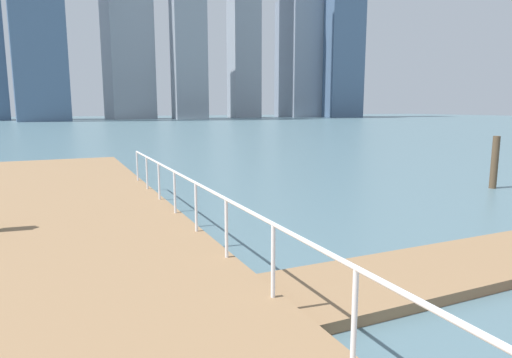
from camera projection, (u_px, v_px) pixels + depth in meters
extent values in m
plane|color=slate|center=(235.00, 192.00, 15.88)|extent=(300.00, 300.00, 0.00)
cube|color=#93704C|center=(489.00, 260.00, 8.55)|extent=(10.48, 2.00, 0.18)
cylinder|color=white|center=(354.00, 318.00, 4.42)|extent=(0.06, 0.06, 1.05)
cylinder|color=white|center=(273.00, 261.00, 6.06)|extent=(0.06, 0.06, 1.05)
cylinder|color=white|center=(226.00, 228.00, 7.69)|extent=(0.06, 0.06, 1.05)
cylinder|color=white|center=(196.00, 207.00, 9.33)|extent=(0.06, 0.06, 1.05)
cylinder|color=white|center=(175.00, 192.00, 10.96)|extent=(0.06, 0.06, 1.05)
cylinder|color=white|center=(159.00, 181.00, 12.59)|extent=(0.06, 0.06, 1.05)
cylinder|color=white|center=(147.00, 173.00, 14.23)|extent=(0.06, 0.06, 1.05)
cylinder|color=white|center=(137.00, 166.00, 15.86)|extent=(0.06, 0.06, 1.05)
cylinder|color=white|center=(356.00, 268.00, 4.34)|extent=(0.06, 25.47, 0.06)
cylinder|color=brown|center=(495.00, 162.00, 16.47)|extent=(0.26, 0.26, 1.97)
cube|color=#8C939E|center=(126.00, 25.00, 113.60)|extent=(12.12, 13.11, 48.37)
cube|color=gray|center=(299.00, 60.00, 138.61)|extent=(12.06, 12.46, 35.75)
cube|color=slate|center=(339.00, 32.00, 136.27)|extent=(12.14, 13.92, 52.14)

